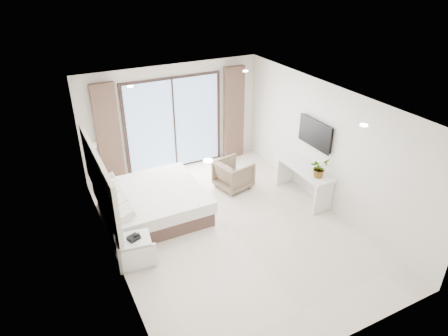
{
  "coord_description": "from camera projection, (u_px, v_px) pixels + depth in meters",
  "views": [
    {
      "loc": [
        -3.14,
        -5.84,
        4.94
      ],
      "look_at": [
        0.05,
        0.4,
        1.21
      ],
      "focal_mm": 32.0,
      "sensor_mm": 36.0,
      "label": 1
    }
  ],
  "objects": [
    {
      "name": "ground",
      "position": [
        231.0,
        229.0,
        8.17
      ],
      "size": [
        6.2,
        6.2,
        0.0
      ],
      "primitive_type": "plane",
      "color": "beige",
      "rests_on": "ground"
    },
    {
      "name": "room_shell",
      "position": [
        202.0,
        144.0,
        8.04
      ],
      "size": [
        4.62,
        6.22,
        2.72
      ],
      "color": "silver",
      "rests_on": "ground"
    },
    {
      "name": "bed",
      "position": [
        152.0,
        203.0,
        8.46
      ],
      "size": [
        2.09,
        1.99,
        0.72
      ],
      "color": "brown",
      "rests_on": "ground"
    },
    {
      "name": "nightstand",
      "position": [
        135.0,
        251.0,
        7.13
      ],
      "size": [
        0.67,
        0.58,
        0.54
      ],
      "rotation": [
        0.0,
        0.0,
        -0.16
      ],
      "color": "white",
      "rests_on": "ground"
    },
    {
      "name": "phone",
      "position": [
        134.0,
        238.0,
        6.98
      ],
      "size": [
        0.24,
        0.22,
        0.07
      ],
      "primitive_type": "cube",
      "rotation": [
        0.0,
        0.0,
        0.36
      ],
      "color": "black",
      "rests_on": "nightstand"
    },
    {
      "name": "console_desk",
      "position": [
        304.0,
        176.0,
        9.0
      ],
      "size": [
        0.49,
        1.57,
        0.77
      ],
      "color": "white",
      "rests_on": "ground"
    },
    {
      "name": "plant",
      "position": [
        319.0,
        170.0,
        8.45
      ],
      "size": [
        0.46,
        0.5,
        0.33
      ],
      "primitive_type": "imported",
      "rotation": [
        0.0,
        0.0,
        0.21
      ],
      "color": "#33662D",
      "rests_on": "console_desk"
    },
    {
      "name": "armchair",
      "position": [
        234.0,
        173.0,
        9.46
      ],
      "size": [
        0.84,
        0.88,
        0.76
      ],
      "primitive_type": "imported",
      "rotation": [
        0.0,
        0.0,
        1.8
      ],
      "color": "#846F56",
      "rests_on": "ground"
    }
  ]
}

